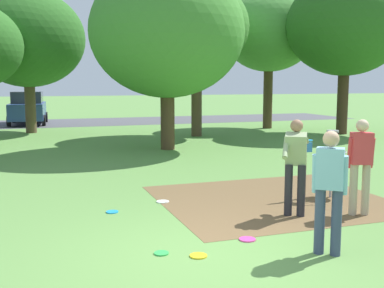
{
  "coord_description": "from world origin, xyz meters",
  "views": [
    {
      "loc": [
        -2.2,
        -5.81,
        2.35
      ],
      "look_at": [
        1.2,
        3.98,
        1.0
      ],
      "focal_mm": 44.35,
      "sensor_mm": 36.0,
      "label": 1
    }
  ],
  "objects_px": {
    "tree_mid_left": "(167,32)",
    "tree_far_right": "(346,26)",
    "frisbee_by_tee": "(163,202)",
    "tree_mid_center": "(27,39)",
    "player_waiting_right": "(361,161)",
    "frisbee_near_basket": "(198,256)",
    "player_foreground_watching": "(296,161)",
    "frisbee_far_right": "(112,212)",
    "parked_car_leftmost": "(28,108)",
    "frisbee_scattered_b": "(161,253)",
    "player_waiting_left": "(329,185)",
    "tree_far_left": "(197,27)",
    "disc_golf_basket": "(329,161)",
    "tree_near_left": "(269,32)",
    "frisbee_far_left": "(247,239)",
    "frisbee_scattered_a": "(322,180)"
  },
  "relations": [
    {
      "from": "tree_mid_left",
      "to": "tree_far_right",
      "type": "bearing_deg",
      "value": 13.94
    },
    {
      "from": "frisbee_by_tee",
      "to": "tree_mid_center",
      "type": "relative_size",
      "value": 0.04
    },
    {
      "from": "player_waiting_right",
      "to": "frisbee_near_basket",
      "type": "xyz_separation_m",
      "value": [
        -3.4,
        -0.99,
        -0.96
      ]
    },
    {
      "from": "player_foreground_watching",
      "to": "frisbee_far_right",
      "type": "height_order",
      "value": "player_foreground_watching"
    },
    {
      "from": "parked_car_leftmost",
      "to": "frisbee_by_tee",
      "type": "bearing_deg",
      "value": -82.93
    },
    {
      "from": "tree_mid_center",
      "to": "frisbee_scattered_b",
      "type": "bearing_deg",
      "value": -84.97
    },
    {
      "from": "player_foreground_watching",
      "to": "player_waiting_left",
      "type": "bearing_deg",
      "value": -107.96
    },
    {
      "from": "player_foreground_watching",
      "to": "tree_far_left",
      "type": "relative_size",
      "value": 0.26
    },
    {
      "from": "disc_golf_basket",
      "to": "tree_near_left",
      "type": "bearing_deg",
      "value": 66.59
    },
    {
      "from": "frisbee_far_left",
      "to": "tree_far_left",
      "type": "xyz_separation_m",
      "value": [
        3.98,
        13.37,
        4.7
      ]
    },
    {
      "from": "frisbee_by_tee",
      "to": "tree_far_left",
      "type": "xyz_separation_m",
      "value": [
        4.57,
        10.76,
        4.7
      ]
    },
    {
      "from": "player_foreground_watching",
      "to": "tree_mid_left",
      "type": "xyz_separation_m",
      "value": [
        0.25,
        8.87,
        3.08
      ]
    },
    {
      "from": "player_waiting_right",
      "to": "frisbee_scattered_a",
      "type": "height_order",
      "value": "player_waiting_right"
    },
    {
      "from": "frisbee_scattered_a",
      "to": "parked_car_leftmost",
      "type": "distance_m",
      "value": 19.94
    },
    {
      "from": "tree_mid_left",
      "to": "parked_car_leftmost",
      "type": "relative_size",
      "value": 1.47
    },
    {
      "from": "frisbee_by_tee",
      "to": "disc_golf_basket",
      "type": "bearing_deg",
      "value": -12.54
    },
    {
      "from": "frisbee_near_basket",
      "to": "frisbee_by_tee",
      "type": "height_order",
      "value": "same"
    },
    {
      "from": "frisbee_far_right",
      "to": "tree_near_left",
      "type": "relative_size",
      "value": 0.03
    },
    {
      "from": "frisbee_near_basket",
      "to": "frisbee_scattered_b",
      "type": "xyz_separation_m",
      "value": [
        -0.45,
        0.26,
        0.0
      ]
    },
    {
      "from": "frisbee_scattered_b",
      "to": "player_foreground_watching",
      "type": "bearing_deg",
      "value": 21.06
    },
    {
      "from": "frisbee_by_tee",
      "to": "parked_car_leftmost",
      "type": "xyz_separation_m",
      "value": [
        -2.43,
        19.55,
        0.91
      ]
    },
    {
      "from": "frisbee_by_tee",
      "to": "tree_near_left",
      "type": "height_order",
      "value": "tree_near_left"
    },
    {
      "from": "player_foreground_watching",
      "to": "tree_far_left",
      "type": "xyz_separation_m",
      "value": [
        2.61,
        12.45,
        3.73
      ]
    },
    {
      "from": "tree_mid_center",
      "to": "frisbee_far_left",
      "type": "bearing_deg",
      "value": -80.42
    },
    {
      "from": "disc_golf_basket",
      "to": "tree_far_right",
      "type": "bearing_deg",
      "value": 52.25
    },
    {
      "from": "player_foreground_watching",
      "to": "frisbee_far_right",
      "type": "distance_m",
      "value": 3.42
    },
    {
      "from": "frisbee_far_right",
      "to": "tree_near_left",
      "type": "xyz_separation_m",
      "value": [
        10.31,
        13.37,
        4.87
      ]
    },
    {
      "from": "frisbee_by_tee",
      "to": "frisbee_far_left",
      "type": "height_order",
      "value": "same"
    },
    {
      "from": "player_waiting_right",
      "to": "frisbee_near_basket",
      "type": "bearing_deg",
      "value": -163.77
    },
    {
      "from": "tree_mid_center",
      "to": "tree_far_left",
      "type": "height_order",
      "value": "tree_far_left"
    },
    {
      "from": "frisbee_far_right",
      "to": "parked_car_leftmost",
      "type": "xyz_separation_m",
      "value": [
        -1.35,
        19.97,
        0.91
      ]
    },
    {
      "from": "frisbee_far_right",
      "to": "tree_mid_center",
      "type": "distance_m",
      "value": 15.67
    },
    {
      "from": "player_foreground_watching",
      "to": "parked_car_leftmost",
      "type": "bearing_deg",
      "value": 101.64
    },
    {
      "from": "frisbee_far_right",
      "to": "frisbee_scattered_a",
      "type": "relative_size",
      "value": 0.92
    },
    {
      "from": "player_foreground_watching",
      "to": "parked_car_leftmost",
      "type": "height_order",
      "value": "parked_car_leftmost"
    },
    {
      "from": "player_foreground_watching",
      "to": "parked_car_leftmost",
      "type": "relative_size",
      "value": 0.39
    },
    {
      "from": "tree_far_left",
      "to": "parked_car_leftmost",
      "type": "bearing_deg",
      "value": 128.51
    },
    {
      "from": "frisbee_scattered_b",
      "to": "tree_far_left",
      "type": "bearing_deg",
      "value": 68.38
    },
    {
      "from": "disc_golf_basket",
      "to": "frisbee_scattered_a",
      "type": "bearing_deg",
      "value": 58.79
    },
    {
      "from": "frisbee_scattered_a",
      "to": "frisbee_scattered_b",
      "type": "distance_m",
      "value": 6.12
    },
    {
      "from": "parked_car_leftmost",
      "to": "player_waiting_right",
      "type": "bearing_deg",
      "value": -75.71
    },
    {
      "from": "disc_golf_basket",
      "to": "frisbee_far_right",
      "type": "relative_size",
      "value": 6.31
    },
    {
      "from": "tree_mid_center",
      "to": "tree_far_right",
      "type": "bearing_deg",
      "value": -21.08
    },
    {
      "from": "tree_mid_left",
      "to": "tree_mid_center",
      "type": "xyz_separation_m",
      "value": [
        -4.51,
        7.42,
        0.26
      ]
    },
    {
      "from": "player_waiting_right",
      "to": "frisbee_scattered_a",
      "type": "relative_size",
      "value": 7.11
    },
    {
      "from": "frisbee_near_basket",
      "to": "frisbee_far_left",
      "type": "bearing_deg",
      "value": 23.32
    },
    {
      "from": "disc_golf_basket",
      "to": "tree_mid_left",
      "type": "relative_size",
      "value": 0.22
    },
    {
      "from": "tree_near_left",
      "to": "frisbee_scattered_b",
      "type": "bearing_deg",
      "value": -122.56
    },
    {
      "from": "tree_near_left",
      "to": "frisbee_scattered_a",
      "type": "bearing_deg",
      "value": -112.37
    },
    {
      "from": "player_waiting_right",
      "to": "tree_near_left",
      "type": "relative_size",
      "value": 0.25
    }
  ]
}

